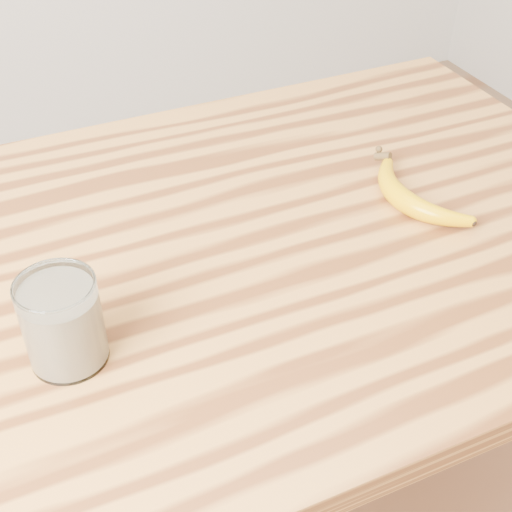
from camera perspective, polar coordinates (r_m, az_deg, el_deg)
name	(u,v)px	position (r m, az deg, el deg)	size (l,w,h in m)	color
table	(239,309)	(1.06, -1.40, -4.26)	(1.20, 0.80, 0.90)	#B37432
smoothie_glass	(63,323)	(0.81, -15.20, -5.22)	(0.09, 0.09, 0.11)	white
banana	(402,200)	(1.05, 11.64, 4.41)	(0.10, 0.27, 0.03)	#DE9F00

